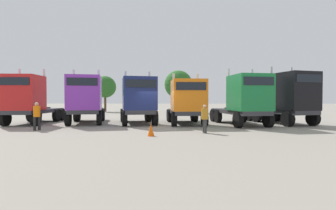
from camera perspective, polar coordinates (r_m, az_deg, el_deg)
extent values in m
plane|color=gray|center=(17.52, -2.43, -5.03)|extent=(200.00, 200.00, 0.00)
cube|color=#333338|center=(22.81, -28.19, -1.22)|extent=(2.52, 6.01, 0.30)
cube|color=red|center=(21.16, -30.45, 2.48)|extent=(2.52, 2.35, 2.58)
cube|color=black|center=(20.21, -32.01, 4.70)|extent=(2.10, 0.16, 0.55)
cylinder|color=silver|center=(21.87, -26.68, 3.26)|extent=(0.19, 0.19, 3.18)
cylinder|color=silver|center=(22.74, -31.03, 3.13)|extent=(0.19, 0.19, 3.18)
cylinder|color=#333338|center=(23.97, -26.82, -0.59)|extent=(1.16, 1.16, 0.12)
cylinder|color=black|center=(20.33, -28.22, -2.76)|extent=(0.41, 1.11, 1.09)
cylinder|color=black|center=(21.40, -33.50, -2.63)|extent=(0.41, 1.11, 1.09)
cylinder|color=black|center=(23.60, -24.33, -2.19)|extent=(0.41, 1.11, 1.09)
cylinder|color=black|center=(24.53, -29.08, -2.11)|extent=(0.41, 1.11, 1.09)
cylinder|color=black|center=(24.62, -23.35, -2.04)|extent=(0.41, 1.11, 1.09)
cylinder|color=black|center=(25.51, -27.95, -1.97)|extent=(0.41, 1.11, 1.09)
cube|color=#333338|center=(21.52, -18.12, -1.23)|extent=(3.49, 6.31, 0.30)
cube|color=purple|center=(19.68, -18.74, 2.71)|extent=(2.85, 2.76, 2.56)
cube|color=black|center=(18.56, -19.20, 5.13)|extent=(2.05, 0.51, 0.55)
cylinder|color=silver|center=(20.88, -15.72, 3.46)|extent=(0.22, 0.22, 3.16)
cylinder|color=silver|center=(21.10, -20.89, 3.40)|extent=(0.22, 0.22, 3.16)
cylinder|color=#333338|center=(22.82, -17.75, -0.56)|extent=(1.32, 1.32, 0.12)
cylinder|color=black|center=(19.18, -15.59, -2.87)|extent=(0.59, 1.16, 1.11)
cylinder|color=black|center=(19.45, -22.08, -2.86)|extent=(0.59, 1.16, 1.11)
cylinder|color=black|center=(22.83, -14.98, -2.21)|extent=(0.59, 1.16, 1.11)
cylinder|color=black|center=(23.06, -20.45, -2.21)|extent=(0.59, 1.16, 1.11)
cylinder|color=black|center=(23.93, -14.83, -2.05)|extent=(0.59, 1.16, 1.11)
cylinder|color=black|center=(24.14, -20.05, -2.06)|extent=(0.59, 1.16, 1.11)
cube|color=#333338|center=(20.16, -7.12, -1.34)|extent=(3.47, 5.97, 0.30)
cube|color=navy|center=(18.50, -6.65, 2.62)|extent=(2.88, 2.81, 2.41)
cube|color=black|center=(17.37, -6.27, 4.96)|extent=(2.05, 0.54, 0.55)
cylinder|color=silver|center=(19.92, -4.31, 3.39)|extent=(0.22, 0.22, 3.01)
cylinder|color=silver|center=(19.74, -9.78, 3.40)|extent=(0.22, 0.22, 3.01)
cylinder|color=#333338|center=(21.38, -7.42, -0.63)|extent=(1.33, 1.33, 0.12)
cylinder|color=black|center=(18.25, -3.05, -3.04)|extent=(0.60, 1.16, 1.11)
cylinder|color=black|center=(18.02, -9.98, -3.11)|extent=(0.60, 1.16, 1.11)
cylinder|color=black|center=(21.51, -4.49, -2.39)|extent=(0.60, 1.16, 1.11)
cylinder|color=black|center=(21.32, -10.36, -2.43)|extent=(0.60, 1.16, 1.11)
cylinder|color=black|center=(22.60, -4.87, -2.21)|extent=(0.60, 1.16, 1.11)
cylinder|color=black|center=(22.42, -10.46, -2.25)|extent=(0.60, 1.16, 1.11)
cube|color=#333338|center=(19.90, 3.91, -1.56)|extent=(2.78, 6.07, 0.30)
cube|color=orange|center=(18.18, 4.71, 2.23)|extent=(2.63, 2.67, 2.28)
cube|color=black|center=(16.98, 5.38, 4.37)|extent=(2.09, 0.25, 0.55)
cylinder|color=silver|center=(19.70, 6.80, 3.03)|extent=(0.20, 0.20, 2.88)
cylinder|color=silver|center=(19.42, 1.29, 3.06)|extent=(0.20, 0.20, 2.88)
cylinder|color=#333338|center=(21.17, 3.40, -0.82)|extent=(1.21, 1.21, 0.12)
cylinder|color=black|center=(17.93, 8.44, -3.23)|extent=(0.45, 1.07, 1.04)
cylinder|color=black|center=(17.57, 1.42, -3.31)|extent=(0.45, 1.07, 1.04)
cylinder|color=black|center=(21.42, 6.30, -2.49)|extent=(0.45, 1.07, 1.04)
cylinder|color=black|center=(21.12, 0.42, -2.54)|extent=(0.45, 1.07, 1.04)
cylinder|color=black|center=(22.50, 5.78, -2.31)|extent=(0.45, 1.07, 1.04)
cylinder|color=black|center=(22.22, 0.18, -2.35)|extent=(0.45, 1.07, 1.04)
cube|color=#333338|center=(19.97, 15.90, -1.46)|extent=(3.23, 6.51, 0.30)
cube|color=#197238|center=(18.32, 18.27, 2.69)|extent=(2.81, 2.97, 2.52)
cube|color=black|center=(17.19, 20.27, 5.23)|extent=(2.08, 0.40, 0.55)
cylinder|color=silver|center=(20.05, 18.83, 3.42)|extent=(0.21, 0.21, 3.12)
cylinder|color=silver|center=(19.26, 13.80, 3.54)|extent=(0.21, 0.21, 3.12)
cylinder|color=#333338|center=(21.22, 14.37, -0.72)|extent=(1.27, 1.27, 0.12)
cylinder|color=black|center=(18.37, 22.14, -3.13)|extent=(0.53, 1.13, 1.09)
cylinder|color=black|center=(17.35, 15.87, -3.33)|extent=(0.53, 1.13, 1.09)
cylinder|color=black|center=(21.83, 16.88, -2.41)|extent=(0.53, 1.13, 1.09)
cylinder|color=black|center=(20.98, 11.44, -2.52)|extent=(0.53, 1.13, 1.09)
cylinder|color=black|center=(22.82, 15.70, -2.24)|extent=(0.53, 1.13, 1.09)
cylinder|color=black|center=(22.02, 10.46, -2.34)|extent=(0.53, 1.13, 1.09)
cube|color=#333338|center=(21.89, 24.23, -1.31)|extent=(3.77, 6.31, 0.30)
cube|color=black|center=(20.59, 27.25, 2.80)|extent=(3.02, 3.12, 2.79)
cube|color=black|center=(19.70, 29.81, 5.38)|extent=(2.03, 0.63, 0.55)
cylinder|color=silver|center=(22.30, 26.61, 3.45)|extent=(0.22, 0.22, 3.39)
cylinder|color=silver|center=(21.09, 22.74, 3.62)|extent=(0.22, 0.22, 3.39)
cylinder|color=#333338|center=(22.91, 22.17, -0.66)|extent=(1.36, 1.36, 0.12)
cylinder|color=black|center=(20.98, 30.48, -2.68)|extent=(0.64, 1.14, 1.08)
cylinder|color=black|center=(19.48, 25.92, -2.93)|extent=(0.64, 1.14, 1.08)
cylinder|color=black|center=(23.67, 24.19, -2.19)|extent=(0.64, 1.14, 1.08)
cylinder|color=black|center=(22.35, 19.81, -2.35)|extent=(0.64, 1.14, 1.08)
cylinder|color=black|center=(24.53, 22.57, -2.06)|extent=(0.64, 1.14, 1.08)
cylinder|color=black|center=(23.26, 18.27, -2.20)|extent=(0.64, 1.14, 1.08)
cylinder|color=black|center=(17.50, -27.59, -3.78)|extent=(0.22, 0.22, 0.85)
cylinder|color=black|center=(17.39, -28.44, -3.82)|extent=(0.22, 0.22, 0.85)
cylinder|color=orange|center=(17.40, -28.04, -1.31)|extent=(0.56, 0.56, 0.67)
sphere|color=tan|center=(17.39, -28.06, 0.18)|extent=(0.23, 0.23, 0.23)
cylinder|color=#343434|center=(14.20, 8.63, -4.92)|extent=(0.18, 0.18, 0.79)
cylinder|color=#343434|center=(14.47, 8.32, -4.80)|extent=(0.18, 0.18, 0.79)
cylinder|color=#B6781E|center=(14.28, 8.49, -2.03)|extent=(0.46, 0.46, 0.63)
sphere|color=tan|center=(14.26, 8.49, -0.34)|extent=(0.21, 0.21, 0.21)
cone|color=#F2590C|center=(13.06, -3.97, -5.78)|extent=(0.36, 0.36, 0.64)
cylinder|color=#4C3823|center=(40.15, -14.30, 0.31)|extent=(0.36, 0.36, 2.56)
sphere|color=#286023|center=(40.20, -14.32, 4.09)|extent=(3.42, 3.42, 3.42)
cylinder|color=#4C3823|center=(36.65, 2.41, 0.22)|extent=(0.36, 0.36, 2.51)
sphere|color=#286023|center=(36.72, 2.42, 4.77)|extent=(4.14, 4.14, 4.14)
cylinder|color=#4C3823|center=(37.07, 18.02, -0.02)|extent=(0.36, 0.36, 2.27)
sphere|color=#286023|center=(37.10, 18.04, 3.67)|extent=(3.13, 3.13, 3.13)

